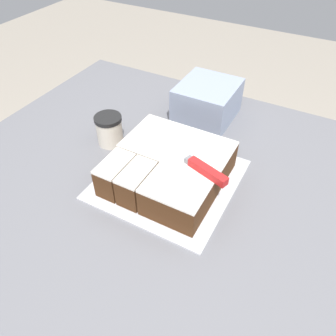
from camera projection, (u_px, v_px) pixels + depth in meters
The scene contains 7 objects.
ground_plane at pixel (175, 322), 1.57m from camera, with size 8.00×8.00×0.00m, color #9E9384.
countertop at pixel (177, 271), 1.25m from camera, with size 1.40×1.10×0.95m.
cake_board at pixel (168, 180), 0.94m from camera, with size 0.37×0.37×0.01m.
cake at pixel (169, 168), 0.91m from camera, with size 0.30×0.30×0.09m.
knife at pixel (200, 167), 0.83m from camera, with size 0.29×0.11×0.02m.
coffee_cup at pixel (109, 130), 1.04m from camera, with size 0.09×0.09×0.10m.
storage_box at pixel (207, 101), 1.14m from camera, with size 0.19×0.21×0.13m.
Camera 1 is at (0.28, -0.59, 1.61)m, focal length 35.00 mm.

